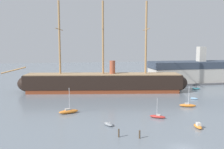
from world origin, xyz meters
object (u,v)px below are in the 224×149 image
at_px(dinghy_far_left, 43,91).
at_px(mooring_piling_left_pair, 140,134).
at_px(dinghy_alongside_stern, 194,98).
at_px(dockside_warehouse_right, 196,72).
at_px(sailboat_near_centre, 158,116).
at_px(sailboat_mid_right, 188,105).
at_px(dinghy_foreground_left, 109,124).
at_px(dinghy_distant_centre, 123,85).
at_px(sailboat_mid_left, 69,111).
at_px(mooring_piling_nearest, 119,133).
at_px(motorboat_foreground_right, 198,126).
at_px(tall_ship, 103,82).
at_px(motorboat_far_right, 196,88).

xyz_separation_m(dinghy_far_left, mooring_piling_left_pair, (21.85, -50.55, 0.45)).
relative_size(dinghy_alongside_stern, dockside_warehouse_right, 0.05).
height_order(sailboat_near_centre, sailboat_mid_right, sailboat_mid_right).
bearing_deg(dinghy_foreground_left, dinghy_alongside_stern, 33.44).
distance_m(dinghy_alongside_stern, dinghy_far_left, 53.11).
bearing_deg(sailboat_near_centre, dinghy_distant_centre, 87.15).
bearing_deg(sailboat_mid_left, sailboat_mid_right, 1.18).
bearing_deg(mooring_piling_nearest, sailboat_near_centre, 41.61).
relative_size(motorboat_foreground_right, dockside_warehouse_right, 0.07).
xyz_separation_m(sailboat_mid_right, dinghy_far_left, (-41.88, 30.26, -0.17)).
bearing_deg(sailboat_mid_left, dinghy_far_left, 106.27).
xyz_separation_m(sailboat_near_centre, mooring_piling_left_pair, (-7.97, -11.67, 0.36)).
height_order(sailboat_near_centre, dinghy_far_left, sailboat_near_centre).
distance_m(tall_ship, dinghy_far_left, 22.51).
height_order(motorboat_foreground_right, mooring_piling_nearest, mooring_piling_nearest).
xyz_separation_m(dinghy_far_left, mooring_piling_nearest, (18.15, -49.25, 0.47)).
distance_m(sailboat_mid_right, dinghy_far_left, 51.67).
bearing_deg(sailboat_mid_right, motorboat_foreground_right, -110.42).
height_order(motorboat_foreground_right, dockside_warehouse_right, dockside_warehouse_right).
xyz_separation_m(sailboat_mid_left, sailboat_mid_right, (32.86, 0.68, -0.06)).
xyz_separation_m(mooring_piling_nearest, dockside_warehouse_right, (48.31, 59.07, 4.08)).
bearing_deg(sailboat_mid_right, sailboat_near_centre, -144.43).
xyz_separation_m(tall_ship, dockside_warehouse_right, (44.56, 13.91, 1.33)).
xyz_separation_m(dinghy_foreground_left, mooring_piling_left_pair, (4.46, -8.38, 0.43)).
height_order(tall_ship, mooring_piling_left_pair, tall_ship).
distance_m(sailboat_near_centre, dockside_warehouse_right, 61.11).
bearing_deg(dockside_warehouse_right, motorboat_foreground_right, -118.44).
bearing_deg(mooring_piling_left_pair, motorboat_foreground_right, 13.71).
bearing_deg(dinghy_foreground_left, mooring_piling_left_pair, -61.99).
bearing_deg(sailboat_near_centre, sailboat_mid_left, 159.09).
distance_m(mooring_piling_nearest, dockside_warehouse_right, 76.42).
relative_size(sailboat_near_centre, mooring_piling_nearest, 3.07).
distance_m(sailboat_mid_left, dinghy_far_left, 32.23).
height_order(sailboat_near_centre, mooring_piling_nearest, sailboat_near_centre).
bearing_deg(dinghy_distant_centre, sailboat_mid_left, -120.83).
bearing_deg(mooring_piling_nearest, sailboat_mid_left, 116.47).
distance_m(sailboat_mid_right, dockside_warehouse_right, 47.22).
height_order(tall_ship, dinghy_distant_centre, tall_ship).
bearing_deg(tall_ship, motorboat_far_right, -2.17).
xyz_separation_m(sailboat_near_centre, sailboat_mid_right, (12.06, 8.62, 0.08)).
height_order(tall_ship, sailboat_mid_right, tall_ship).
height_order(tall_ship, dockside_warehouse_right, tall_ship).
height_order(sailboat_mid_left, motorboat_far_right, sailboat_mid_left).
distance_m(sailboat_near_centre, dinghy_alongside_stern, 25.45).
height_order(sailboat_mid_left, dinghy_alongside_stern, sailboat_mid_left).
bearing_deg(dinghy_alongside_stern, sailboat_mid_right, -127.50).
xyz_separation_m(sailboat_mid_right, dockside_warehouse_right, (24.57, 40.08, 4.39)).
distance_m(dinghy_foreground_left, dinghy_far_left, 45.61).
bearing_deg(motorboat_far_right, sailboat_mid_left, -152.54).
relative_size(motorboat_foreground_right, dinghy_far_left, 1.10).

